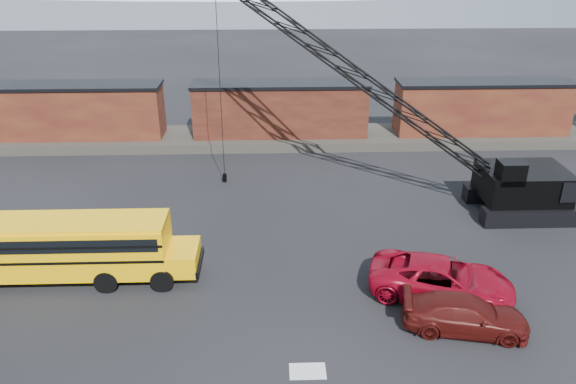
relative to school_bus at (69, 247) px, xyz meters
name	(u,v)px	position (x,y,z in m)	size (l,w,h in m)	color
ground	(291,308)	(10.41, -2.74, -1.79)	(160.00, 160.00, 0.00)	black
gravel_berm	(280,138)	(10.41, 19.26, -1.44)	(120.00, 5.00, 0.70)	#413C35
boxcar_west_near	(74,111)	(-5.59, 19.26, 0.97)	(13.70, 3.10, 4.17)	#431313
boxcar_mid	(280,109)	(10.41, 19.26, 0.97)	(13.70, 3.10, 4.17)	#592719
boxcar_east_near	(482,107)	(26.41, 19.26, 0.97)	(13.70, 3.10, 4.17)	#431313
snow_patch	(308,371)	(10.91, -6.74, -1.78)	(1.40, 0.90, 0.02)	silver
school_bus	(69,247)	(0.00, 0.00, 0.00)	(11.65, 2.65, 3.19)	#FCB405
red_pickup	(441,279)	(17.34, -1.98, -0.89)	(3.01, 6.53, 1.82)	maroon
maroon_suv	(465,314)	(17.69, -4.41, -1.04)	(2.12, 5.22, 1.51)	#460F0C
crawler_crane	(359,77)	(14.80, 8.93, 5.88)	(21.20, 7.60, 13.79)	black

